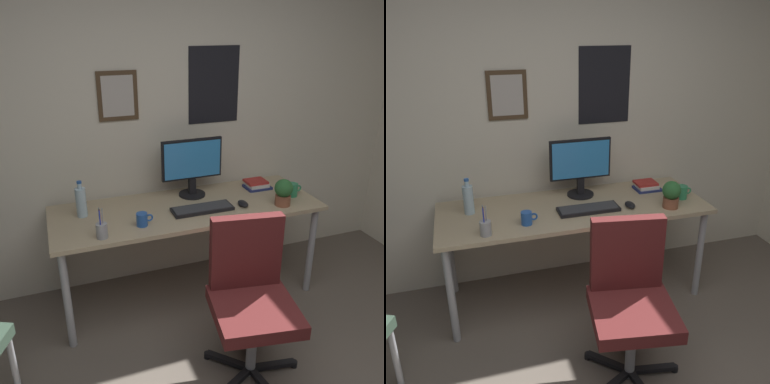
% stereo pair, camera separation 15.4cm
% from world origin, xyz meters
% --- Properties ---
extents(wall_back, '(4.40, 0.10, 2.60)m').
position_xyz_m(wall_back, '(0.00, 2.15, 1.30)').
color(wall_back, beige).
rests_on(wall_back, ground_plane).
extents(desk, '(1.90, 0.68, 0.74)m').
position_xyz_m(desk, '(0.13, 1.73, 0.66)').
color(desk, tan).
rests_on(desk, ground_plane).
extents(office_chair, '(0.57, 0.57, 0.95)m').
position_xyz_m(office_chair, '(0.22, 0.92, 0.53)').
color(office_chair, '#591E1E').
rests_on(office_chair, ground_plane).
extents(monitor, '(0.46, 0.20, 0.43)m').
position_xyz_m(monitor, '(0.23, 1.91, 0.98)').
color(monitor, black).
rests_on(monitor, desk).
extents(keyboard, '(0.43, 0.15, 0.03)m').
position_xyz_m(keyboard, '(0.20, 1.63, 0.75)').
color(keyboard, black).
rests_on(keyboard, desk).
extents(computer_mouse, '(0.06, 0.11, 0.04)m').
position_xyz_m(computer_mouse, '(0.50, 1.60, 0.75)').
color(computer_mouse, black).
rests_on(computer_mouse, desk).
extents(water_bottle, '(0.07, 0.07, 0.25)m').
position_xyz_m(water_bottle, '(-0.59, 1.82, 0.84)').
color(water_bottle, silver).
rests_on(water_bottle, desk).
extents(coffee_mug_near, '(0.12, 0.08, 0.10)m').
position_xyz_m(coffee_mug_near, '(0.93, 1.64, 0.79)').
color(coffee_mug_near, '#2D8C59').
rests_on(coffee_mug_near, desk).
extents(coffee_mug_far, '(0.11, 0.07, 0.09)m').
position_xyz_m(coffee_mug_far, '(-0.24, 1.55, 0.78)').
color(coffee_mug_far, '#2659B2').
rests_on(coffee_mug_far, desk).
extents(potted_plant, '(0.13, 0.13, 0.19)m').
position_xyz_m(potted_plant, '(0.77, 1.52, 0.84)').
color(potted_plant, brown).
rests_on(potted_plant, desk).
extents(pen_cup, '(0.07, 0.07, 0.20)m').
position_xyz_m(pen_cup, '(-0.51, 1.47, 0.79)').
color(pen_cup, '#9EA0A5').
rests_on(pen_cup, desk).
extents(book_stack_left, '(0.20, 0.16, 0.06)m').
position_xyz_m(book_stack_left, '(0.76, 1.87, 0.76)').
color(book_stack_left, navy).
rests_on(book_stack_left, desk).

